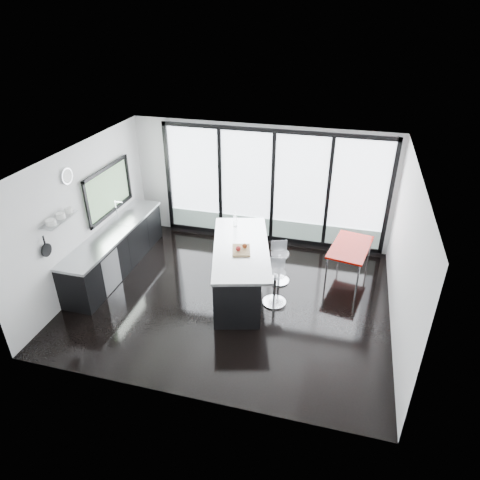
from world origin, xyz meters
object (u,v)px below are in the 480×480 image
(bar_stool_near, at_px, (275,288))
(bar_stool_far, at_px, (279,267))
(island, at_px, (237,268))
(red_table, at_px, (349,260))

(bar_stool_near, bearing_deg, bar_stool_far, 84.34)
(bar_stool_near, relative_size, bar_stool_far, 1.05)
(island, distance_m, red_table, 2.42)
(island, xyz_separation_m, bar_stool_near, (0.81, -0.23, -0.16))
(island, height_order, red_table, island)
(bar_stool_far, xyz_separation_m, red_table, (1.36, 0.64, 0.00))
(island, height_order, bar_stool_near, island)
(island, xyz_separation_m, red_table, (2.12, 1.16, -0.17))
(bar_stool_near, distance_m, bar_stool_far, 0.75)
(island, bearing_deg, bar_stool_far, 34.35)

